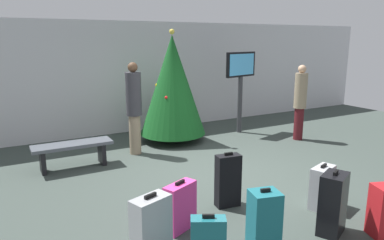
% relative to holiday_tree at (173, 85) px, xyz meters
% --- Properties ---
extents(ground_plane, '(16.00, 16.00, 0.00)m').
position_rel_holiday_tree_xyz_m(ground_plane, '(-0.28, -2.42, -1.33)').
color(ground_plane, '#38423D').
extents(back_wall, '(16.00, 0.20, 2.81)m').
position_rel_holiday_tree_xyz_m(back_wall, '(-0.28, 1.43, 0.08)').
color(back_wall, silver).
rests_on(back_wall, ground_plane).
extents(holiday_tree, '(1.53, 1.53, 2.59)m').
position_rel_holiday_tree_xyz_m(holiday_tree, '(0.00, 0.00, 0.00)').
color(holiday_tree, '#4C3319').
rests_on(holiday_tree, ground_plane).
extents(flight_info_kiosk, '(1.02, 0.34, 2.06)m').
position_rel_holiday_tree_xyz_m(flight_info_kiosk, '(1.87, -0.09, 0.14)').
color(flight_info_kiosk, '#333338').
rests_on(flight_info_kiosk, ground_plane).
extents(waiting_bench, '(1.43, 0.44, 0.48)m').
position_rel_holiday_tree_xyz_m(waiting_bench, '(-2.45, -0.76, -0.97)').
color(waiting_bench, '#4C5159').
rests_on(waiting_bench, ground_plane).
extents(traveller_0, '(0.39, 0.39, 1.78)m').
position_rel_holiday_tree_xyz_m(traveller_0, '(2.69, -1.35, -0.37)').
color(traveller_0, '#4C1419').
rests_on(traveller_0, ground_plane).
extents(traveller_1, '(0.42, 0.42, 1.91)m').
position_rel_holiday_tree_xyz_m(traveller_1, '(-1.12, -0.49, -0.31)').
color(traveller_1, gray).
rests_on(traveller_1, ground_plane).
extents(suitcase_0, '(0.48, 0.34, 0.65)m').
position_rel_holiday_tree_xyz_m(suitcase_0, '(-1.72, -3.72, -1.02)').
color(suitcase_0, '#E5388C').
rests_on(suitcase_0, ground_plane).
extents(suitcase_2, '(0.46, 0.40, 0.81)m').
position_rel_holiday_tree_xyz_m(suitcase_2, '(-0.12, -4.70, -0.94)').
color(suitcase_2, black).
rests_on(suitcase_2, ground_plane).
extents(suitcase_3, '(0.38, 0.35, 0.77)m').
position_rel_holiday_tree_xyz_m(suitcase_3, '(-1.13, -4.61, -0.96)').
color(suitcase_3, '#19606B').
rests_on(suitcase_3, ground_plane).
extents(suitcase_4, '(0.37, 0.22, 0.81)m').
position_rel_holiday_tree_xyz_m(suitcase_4, '(-0.82, -3.46, -0.94)').
color(suitcase_4, black).
rests_on(suitcase_4, ground_plane).
extents(suitcase_5, '(0.46, 0.32, 0.65)m').
position_rel_holiday_tree_xyz_m(suitcase_5, '(0.33, -4.15, -1.02)').
color(suitcase_5, '#9EA0A5').
rests_on(suitcase_5, ground_plane).
extents(suitcase_7, '(0.48, 0.35, 0.78)m').
position_rel_holiday_tree_xyz_m(suitcase_7, '(-2.29, -4.15, -0.96)').
color(suitcase_7, '#9EA0A5').
rests_on(suitcase_7, ground_plane).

